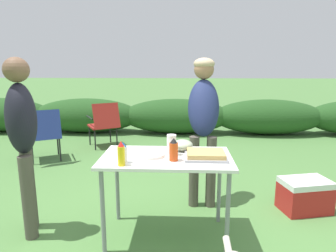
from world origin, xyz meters
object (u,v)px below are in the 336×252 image
object	(u,v)px
food_tray	(206,155)
hot_sauce_bottle	(174,150)
camp_chair_green_behind_table	(104,122)
camp_chair_near_hedge	(45,132)
mustard_bottle	(121,154)
cooler_box	(305,195)
standing_person_in_olive_jacket	(23,132)
mayo_bottle	(123,153)
mixing_bowl	(182,145)
plate_stack	(150,155)
folding_table	(166,165)
standing_person_in_red_jacket	(203,113)
paper_cup_stack	(171,145)

from	to	relation	value
food_tray	hot_sauce_bottle	xyz separation A→B (m)	(-0.26, -0.08, 0.06)
camp_chair_green_behind_table	camp_chair_near_hedge	distance (m)	1.09
mustard_bottle	cooler_box	xyz separation A→B (m)	(1.74, 0.78, -0.66)
camp_chair_green_behind_table	cooler_box	bearing A→B (deg)	-70.91
standing_person_in_olive_jacket	camp_chair_green_behind_table	distance (m)	2.86
food_tray	mustard_bottle	world-z (taller)	mustard_bottle
mayo_bottle	standing_person_in_olive_jacket	distance (m)	0.92
camp_chair_green_behind_table	mustard_bottle	bearing A→B (deg)	-103.43
camp_chair_green_behind_table	mixing_bowl	bearing A→B (deg)	-92.34
mayo_bottle	hot_sauce_bottle	bearing A→B (deg)	10.05
plate_stack	standing_person_in_olive_jacket	xyz separation A→B (m)	(-1.09, -0.00, 0.19)
plate_stack	mayo_bottle	bearing A→B (deg)	-136.64
food_tray	camp_chair_near_hedge	xyz separation A→B (m)	(-2.32, 2.02, -0.30)
folding_table	standing_person_in_olive_jacket	size ratio (longest dim) A/B	0.70
hot_sauce_bottle	standing_person_in_red_jacket	size ratio (longest dim) A/B	0.12
food_tray	mayo_bottle	bearing A→B (deg)	-166.98
mixing_bowl	standing_person_in_olive_jacket	bearing A→B (deg)	-172.35
camp_chair_green_behind_table	folding_table	bearing A→B (deg)	-96.18
plate_stack	cooler_box	distance (m)	1.74
food_tray	plate_stack	size ratio (longest dim) A/B	1.38
mustard_bottle	cooler_box	world-z (taller)	mustard_bottle
standing_person_in_red_jacket	cooler_box	distance (m)	1.35
folding_table	camp_chair_near_hedge	size ratio (longest dim) A/B	1.32
folding_table	plate_stack	xyz separation A→B (m)	(-0.14, 0.00, 0.09)
folding_table	camp_chair_near_hedge	distance (m)	2.83
folding_table	camp_chair_near_hedge	xyz separation A→B (m)	(-1.99, 1.99, -0.20)
camp_chair_green_behind_table	paper_cup_stack	bearing A→B (deg)	-95.15
folding_table	standing_person_in_olive_jacket	distance (m)	1.26
plate_stack	hot_sauce_bottle	distance (m)	0.24
mixing_bowl	paper_cup_stack	xyz separation A→B (m)	(-0.09, -0.14, 0.04)
paper_cup_stack	camp_chair_green_behind_table	world-z (taller)	paper_cup_stack
hot_sauce_bottle	standing_person_in_olive_jacket	world-z (taller)	standing_person_in_olive_jacket
paper_cup_stack	camp_chair_near_hedge	bearing A→B (deg)	136.19
plate_stack	camp_chair_near_hedge	distance (m)	2.74
mayo_bottle	camp_chair_near_hedge	world-z (taller)	mayo_bottle
plate_stack	hot_sauce_bottle	bearing A→B (deg)	-29.32
folding_table	mixing_bowl	xyz separation A→B (m)	(0.14, 0.18, 0.13)
folding_table	mixing_bowl	bearing A→B (deg)	53.73
standing_person_in_olive_jacket	camp_chair_green_behind_table	xyz separation A→B (m)	(-0.05, 2.82, -0.47)
mixing_bowl	paper_cup_stack	bearing A→B (deg)	-123.19
folding_table	mixing_bowl	world-z (taller)	mixing_bowl
standing_person_in_red_jacket	hot_sauce_bottle	bearing A→B (deg)	-107.44
camp_chair_green_behind_table	mayo_bottle	bearing A→B (deg)	-103.05
standing_person_in_red_jacket	mustard_bottle	bearing A→B (deg)	-123.54
paper_cup_stack	standing_person_in_olive_jacket	bearing A→B (deg)	-178.21
mayo_bottle	paper_cup_stack	bearing A→B (deg)	30.78
food_tray	camp_chair_near_hedge	world-z (taller)	camp_chair_near_hedge
paper_cup_stack	camp_chair_green_behind_table	bearing A→B (deg)	115.36
food_tray	mustard_bottle	distance (m)	0.70
hot_sauce_bottle	mustard_bottle	bearing A→B (deg)	-160.75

